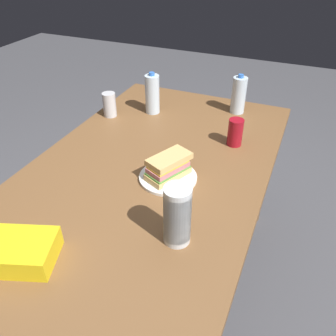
# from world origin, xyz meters

# --- Properties ---
(ground_plane) EXTENTS (8.00, 8.00, 0.00)m
(ground_plane) POSITION_xyz_m (0.00, 0.00, 0.00)
(ground_plane) COLOR #4C4C51
(dining_table) EXTENTS (1.68, 0.93, 0.75)m
(dining_table) POSITION_xyz_m (0.00, 0.00, 0.67)
(dining_table) COLOR brown
(dining_table) RESTS_ON ground_plane
(paper_plate) EXTENTS (0.22, 0.22, 0.01)m
(paper_plate) POSITION_xyz_m (0.01, -0.10, 0.76)
(paper_plate) COLOR white
(paper_plate) RESTS_ON dining_table
(sandwich) EXTENTS (0.21, 0.15, 0.08)m
(sandwich) POSITION_xyz_m (0.02, -0.10, 0.81)
(sandwich) COLOR #DBB26B
(sandwich) RESTS_ON paper_plate
(soda_can_red) EXTENTS (0.07, 0.07, 0.12)m
(soda_can_red) POSITION_xyz_m (0.36, -0.28, 0.82)
(soda_can_red) COLOR maroon
(soda_can_red) RESTS_ON dining_table
(chip_bag) EXTENTS (0.22, 0.27, 0.07)m
(chip_bag) POSITION_xyz_m (-0.53, 0.15, 0.79)
(chip_bag) COLOR yellow
(chip_bag) RESTS_ON dining_table
(water_bottle_tall) EXTENTS (0.07, 0.07, 0.20)m
(water_bottle_tall) POSITION_xyz_m (0.69, -0.21, 0.85)
(water_bottle_tall) COLOR silver
(water_bottle_tall) RESTS_ON dining_table
(plastic_cup_stack) EXTENTS (0.08, 0.08, 0.20)m
(plastic_cup_stack) POSITION_xyz_m (-0.27, -0.25, 0.86)
(plastic_cup_stack) COLOR silver
(plastic_cup_stack) RESTS_ON dining_table
(water_bottle_spare) EXTENTS (0.07, 0.07, 0.21)m
(water_bottle_spare) POSITION_xyz_m (0.52, 0.20, 0.85)
(water_bottle_spare) COLOR silver
(water_bottle_spare) RESTS_ON dining_table
(soda_can_silver) EXTENTS (0.07, 0.07, 0.12)m
(soda_can_silver) POSITION_xyz_m (0.40, 0.38, 0.82)
(soda_can_silver) COLOR silver
(soda_can_silver) RESTS_ON dining_table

